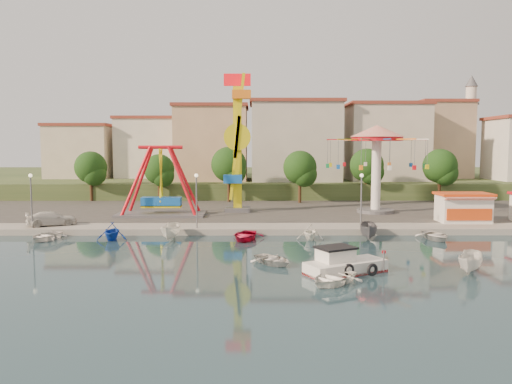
{
  "coord_description": "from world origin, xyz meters",
  "views": [
    {
      "loc": [
        -2.44,
        -35.07,
        8.51
      ],
      "look_at": [
        -2.22,
        14.0,
        4.0
      ],
      "focal_mm": 35.0,
      "sensor_mm": 36.0,
      "label": 1
    }
  ],
  "objects_px": {
    "skiff": "(471,263)",
    "van": "(52,219)",
    "kamikaze_tower": "(238,145)",
    "cabin_motorboat": "(343,266)",
    "pirate_ship_ride": "(161,182)",
    "rowboat_a": "(273,259)",
    "wave_swinger": "(377,149)"
  },
  "relations": [
    {
      "from": "kamikaze_tower",
      "to": "van",
      "type": "height_order",
      "value": "kamikaze_tower"
    },
    {
      "from": "skiff",
      "to": "van",
      "type": "distance_m",
      "value": 38.65
    },
    {
      "from": "kamikaze_tower",
      "to": "cabin_motorboat",
      "type": "height_order",
      "value": "kamikaze_tower"
    },
    {
      "from": "pirate_ship_ride",
      "to": "kamikaze_tower",
      "type": "relative_size",
      "value": 0.61
    },
    {
      "from": "pirate_ship_ride",
      "to": "skiff",
      "type": "bearing_deg",
      "value": -43.73
    },
    {
      "from": "cabin_motorboat",
      "to": "van",
      "type": "relative_size",
      "value": 1.23
    },
    {
      "from": "wave_swinger",
      "to": "van",
      "type": "xyz_separation_m",
      "value": [
        -34.81,
        -9.57,
        -6.9
      ]
    },
    {
      "from": "wave_swinger",
      "to": "skiff",
      "type": "relative_size",
      "value": 3.08
    },
    {
      "from": "wave_swinger",
      "to": "van",
      "type": "distance_m",
      "value": 36.75
    },
    {
      "from": "skiff",
      "to": "wave_swinger",
      "type": "bearing_deg",
      "value": 120.82
    },
    {
      "from": "cabin_motorboat",
      "to": "skiff",
      "type": "xyz_separation_m",
      "value": [
        8.52,
        -0.12,
        0.2
      ]
    },
    {
      "from": "wave_swinger",
      "to": "cabin_motorboat",
      "type": "bearing_deg",
      "value": -108.01
    },
    {
      "from": "pirate_ship_ride",
      "to": "cabin_motorboat",
      "type": "relative_size",
      "value": 1.69
    },
    {
      "from": "skiff",
      "to": "kamikaze_tower",
      "type": "bearing_deg",
      "value": 151.88
    },
    {
      "from": "skiff",
      "to": "van",
      "type": "bearing_deg",
      "value": -174.92
    },
    {
      "from": "skiff",
      "to": "van",
      "type": "xyz_separation_m",
      "value": [
        -34.8,
        16.79,
        0.57
      ]
    },
    {
      "from": "skiff",
      "to": "van",
      "type": "height_order",
      "value": "van"
    },
    {
      "from": "rowboat_a",
      "to": "skiff",
      "type": "distance_m",
      "value": 13.42
    },
    {
      "from": "cabin_motorboat",
      "to": "rowboat_a",
      "type": "height_order",
      "value": "cabin_motorboat"
    },
    {
      "from": "van",
      "to": "kamikaze_tower",
      "type": "bearing_deg",
      "value": -84.82
    },
    {
      "from": "cabin_motorboat",
      "to": "pirate_ship_ride",
      "type": "bearing_deg",
      "value": 97.69
    },
    {
      "from": "rowboat_a",
      "to": "van",
      "type": "bearing_deg",
      "value": 108.99
    },
    {
      "from": "skiff",
      "to": "cabin_motorboat",
      "type": "bearing_deg",
      "value": -149.99
    },
    {
      "from": "wave_swinger",
      "to": "van",
      "type": "relative_size",
      "value": 2.42
    },
    {
      "from": "kamikaze_tower",
      "to": "rowboat_a",
      "type": "distance_m",
      "value": 26.22
    },
    {
      "from": "pirate_ship_ride",
      "to": "cabin_motorboat",
      "type": "xyz_separation_m",
      "value": [
        16.61,
        -23.92,
        -3.87
      ]
    },
    {
      "from": "pirate_ship_ride",
      "to": "skiff",
      "type": "distance_m",
      "value": 34.98
    },
    {
      "from": "pirate_ship_ride",
      "to": "van",
      "type": "xyz_separation_m",
      "value": [
        -9.67,
        -7.25,
        -3.1
      ]
    },
    {
      "from": "pirate_ship_ride",
      "to": "rowboat_a",
      "type": "relative_size",
      "value": 2.92
    },
    {
      "from": "kamikaze_tower",
      "to": "cabin_motorboat",
      "type": "relative_size",
      "value": 2.79
    },
    {
      "from": "wave_swinger",
      "to": "skiff",
      "type": "distance_m",
      "value": 27.4
    },
    {
      "from": "cabin_motorboat",
      "to": "wave_swinger",
      "type": "bearing_deg",
      "value": 44.9
    }
  ]
}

